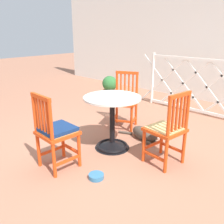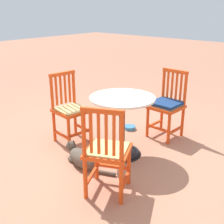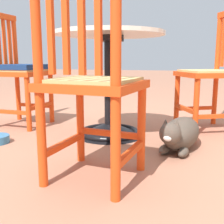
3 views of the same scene
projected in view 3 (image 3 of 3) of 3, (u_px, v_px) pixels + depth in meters
ground_plane at (93, 139)px, 1.95m from camera, size 24.00×24.00×0.00m
cafe_table at (109, 97)px, 2.00m from camera, size 0.76×0.76×0.73m
orange_chair_at_corner at (91, 86)px, 1.22m from camera, size 0.44×0.44×0.91m
orange_chair_near_fence at (211, 74)px, 2.15m from camera, size 0.54×0.54×0.91m
orange_chair_by_planter at (19, 71)px, 2.30m from camera, size 0.41×0.41×0.91m
tabby_cat at (180, 134)px, 1.72m from camera, size 0.75×0.29×0.23m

